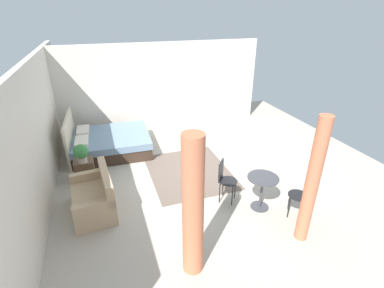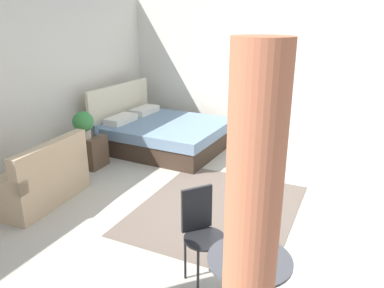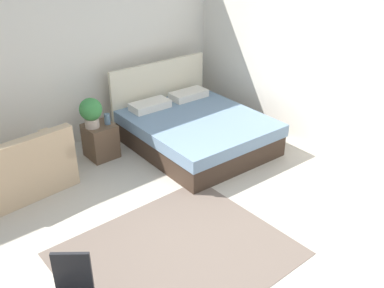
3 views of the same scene
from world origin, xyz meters
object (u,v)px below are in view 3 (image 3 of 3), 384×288
object	(u,v)px
bed	(195,129)
potted_plant	(91,111)
vase	(107,119)
nightstand	(101,141)
couch	(21,172)

from	to	relation	value
bed	potted_plant	size ratio (longest dim) A/B	4.93
bed	vase	size ratio (longest dim) A/B	13.66
potted_plant	vase	xyz separation A→B (m)	(0.22, -0.05, -0.17)
bed	potted_plant	distance (m)	1.62
bed	nightstand	bearing A→B (deg)	154.16
bed	couch	size ratio (longest dim) A/B	1.64
nightstand	potted_plant	size ratio (longest dim) A/B	1.17
potted_plant	vase	distance (m)	0.28
potted_plant	couch	bearing A→B (deg)	-170.15
couch	nightstand	xyz separation A→B (m)	(1.27, 0.20, -0.04)
couch	potted_plant	bearing A→B (deg)	9.85
vase	potted_plant	bearing A→B (deg)	166.84
nightstand	bed	bearing A→B (deg)	-25.84
vase	couch	bearing A→B (deg)	-173.76
couch	vase	xyz separation A→B (m)	(1.39, 0.15, 0.30)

